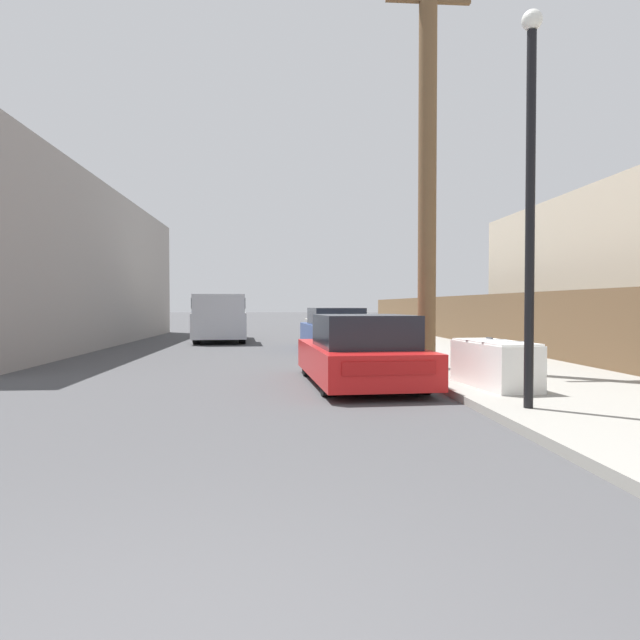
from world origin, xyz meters
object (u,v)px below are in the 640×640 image
at_px(pickup_truck, 220,318).
at_px(street_lamp, 530,181).
at_px(car_parked_mid, 335,330).
at_px(utility_pole, 427,161).
at_px(discarded_fridge, 494,364).
at_px(parked_sports_car_red, 361,353).

bearing_deg(pickup_truck, street_lamp, 105.62).
distance_m(car_parked_mid, utility_pole, 7.76).
xyz_separation_m(discarded_fridge, street_lamp, (-0.29, -1.90, 2.55)).
height_order(pickup_truck, street_lamp, street_lamp).
bearing_deg(street_lamp, pickup_truck, 109.45).
bearing_deg(street_lamp, parked_sports_car_red, 119.20).
bearing_deg(car_parked_mid, parked_sports_car_red, -96.35).
distance_m(parked_sports_car_red, car_parked_mid, 8.29).
height_order(discarded_fridge, parked_sports_car_red, parked_sports_car_red).
xyz_separation_m(discarded_fridge, car_parked_mid, (-1.66, 9.49, 0.14)).
relative_size(pickup_truck, street_lamp, 1.05).
distance_m(discarded_fridge, utility_pole, 4.93).
height_order(discarded_fridge, pickup_truck, pickup_truck).
xyz_separation_m(parked_sports_car_red, pickup_truck, (-3.75, 12.44, 0.34)).
height_order(car_parked_mid, street_lamp, street_lamp).
relative_size(parked_sports_car_red, pickup_truck, 0.81).
height_order(discarded_fridge, street_lamp, street_lamp).
height_order(pickup_truck, utility_pole, utility_pole).
bearing_deg(utility_pole, car_parked_mid, 101.11).
relative_size(discarded_fridge, parked_sports_car_red, 0.43).
bearing_deg(street_lamp, utility_pole, 90.92).
height_order(parked_sports_car_red, pickup_truck, pickup_truck).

